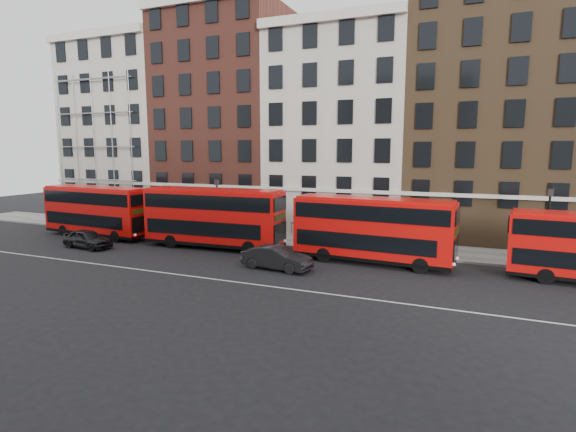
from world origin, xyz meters
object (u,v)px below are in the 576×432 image
at_px(bus_a, 96,210).
at_px(bus_c, 372,229).
at_px(bus_b, 213,216).
at_px(car_front, 277,258).
at_px(car_rear, 87,239).

xyz_separation_m(bus_a, bus_c, (24.65, -0.00, 0.03)).
bearing_deg(bus_b, car_front, -30.38).
bearing_deg(car_rear, bus_b, -62.02).
bearing_deg(bus_c, bus_a, -176.38).
distance_m(bus_a, bus_b, 12.10).
bearing_deg(bus_c, car_front, -140.66).
xyz_separation_m(bus_b, car_front, (7.19, -3.85, -1.76)).
height_order(bus_a, car_front, bus_a).
xyz_separation_m(bus_c, car_front, (-5.37, -3.86, -1.66)).
bearing_deg(car_front, bus_a, 84.46).
xyz_separation_m(bus_b, car_rear, (-9.22, -3.86, -1.80)).
relative_size(bus_b, car_front, 2.43).
bearing_deg(bus_a, bus_c, 3.93).
height_order(bus_a, bus_c, bus_c).
bearing_deg(car_front, bus_b, 67.58).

